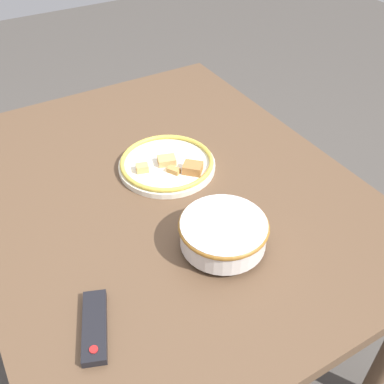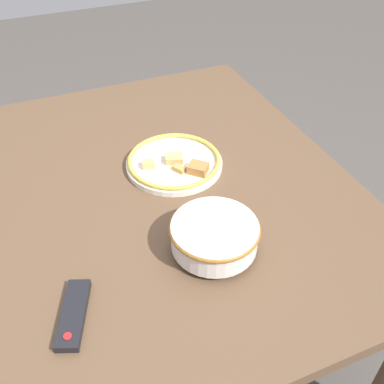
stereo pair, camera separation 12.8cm
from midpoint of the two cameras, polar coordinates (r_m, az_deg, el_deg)
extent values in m
plane|color=#4C4742|center=(1.94, -0.52, -16.48)|extent=(8.00, 8.00, 0.00)
cube|color=brown|center=(1.39, -0.70, 0.41)|extent=(1.38, 1.10, 0.04)
cylinder|color=brown|center=(2.22, 4.79, 5.47)|extent=(0.06, 0.06, 0.72)
cylinder|color=brown|center=(2.05, -19.95, -0.79)|extent=(0.06, 0.06, 0.72)
cylinder|color=silver|center=(1.18, 5.92, -7.10)|extent=(0.10, 0.10, 0.02)
cylinder|color=silver|center=(1.14, 6.07, -5.66)|extent=(0.22, 0.22, 0.07)
cylinder|color=#B75B23|center=(1.15, 6.05, -5.84)|extent=(0.20, 0.20, 0.06)
torus|color=#936023|center=(1.13, 6.16, -4.72)|extent=(0.23, 0.23, 0.01)
cylinder|color=silver|center=(1.43, 0.28, 3.50)|extent=(0.31, 0.31, 0.02)
torus|color=gold|center=(1.42, 0.28, 4.01)|extent=(0.30, 0.30, 0.01)
cube|color=tan|center=(1.42, 0.27, 4.15)|extent=(0.06, 0.07, 0.02)
cube|color=tan|center=(1.40, -2.94, 3.43)|extent=(0.04, 0.04, 0.02)
cube|color=tan|center=(1.38, 0.98, 2.83)|extent=(0.05, 0.04, 0.02)
cube|color=#B2753D|center=(1.38, 3.43, 2.92)|extent=(0.07, 0.07, 0.03)
cube|color=black|center=(1.06, -11.40, -15.13)|extent=(0.19, 0.11, 0.02)
cylinder|color=red|center=(1.02, -11.96, -17.67)|extent=(0.02, 0.02, 0.00)
camera|label=1|loc=(0.06, -87.14, 2.44)|focal=42.00mm
camera|label=2|loc=(0.06, 92.86, -2.44)|focal=42.00mm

